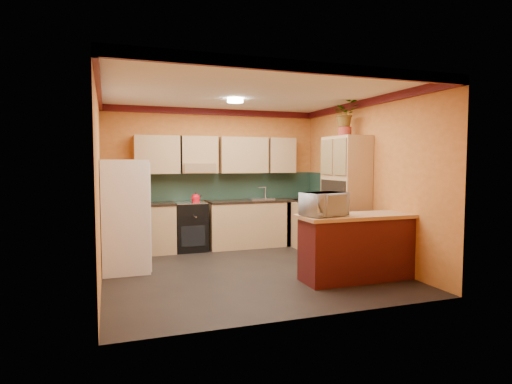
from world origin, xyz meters
The scene contains 15 objects.
room_shell centered at (0.02, 0.28, 2.09)m, with size 4.24×4.24×2.72m.
base_cabinets_back centered at (0.09, 1.80, 0.44)m, with size 3.65×0.60×0.88m, color tan.
countertop_back centered at (0.09, 1.80, 0.90)m, with size 3.65×0.62×0.04m, color black.
stove centered at (-0.54, 1.80, 0.46)m, with size 0.58×0.58×0.91m, color black.
kettle centered at (-0.44, 1.75, 1.00)m, with size 0.17×0.17×0.18m, color red, non-canonical shape.
sink centered at (0.86, 1.80, 0.94)m, with size 0.48×0.40×0.03m, color silver.
base_cabinets_right centered at (1.80, 1.30, 0.44)m, with size 0.60×0.80×0.88m, color tan.
countertop_right centered at (1.80, 1.30, 0.90)m, with size 0.62×0.80×0.04m, color black.
fridge centered at (-1.75, 0.57, 0.85)m, with size 0.68×0.66×1.70m, color white.
pantry centered at (1.85, 0.23, 1.05)m, with size 0.48×0.90×2.10m, color tan.
fern_pot centered at (1.85, 0.28, 2.18)m, with size 0.22×0.22×0.16m, color maroon.
fern centered at (1.85, 0.28, 2.49)m, with size 0.41×0.36×0.46m, color tan.
breakfast_bar centered at (1.42, -0.97, 0.44)m, with size 1.80×0.55×0.88m, color #501712.
bar_top centered at (1.42, -0.97, 0.91)m, with size 1.90×0.65×0.05m, color tan.
microwave centered at (0.79, -0.97, 1.09)m, with size 0.58×0.39×0.32m, color white.
Camera 1 is at (-1.99, -6.13, 1.66)m, focal length 30.00 mm.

